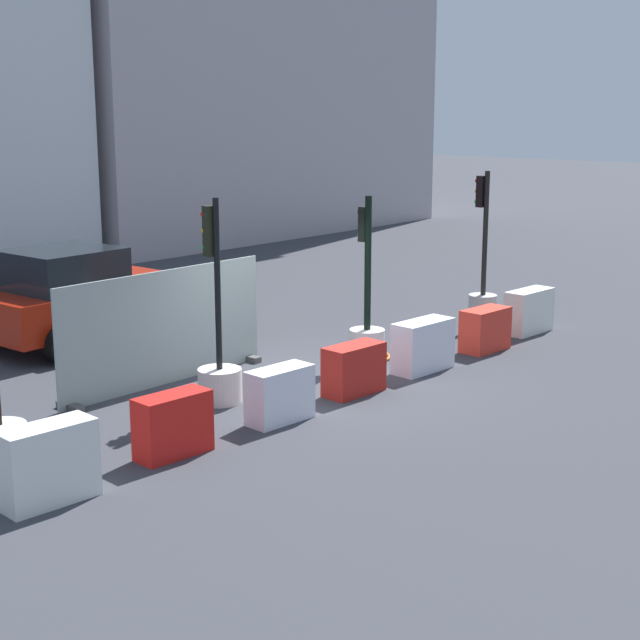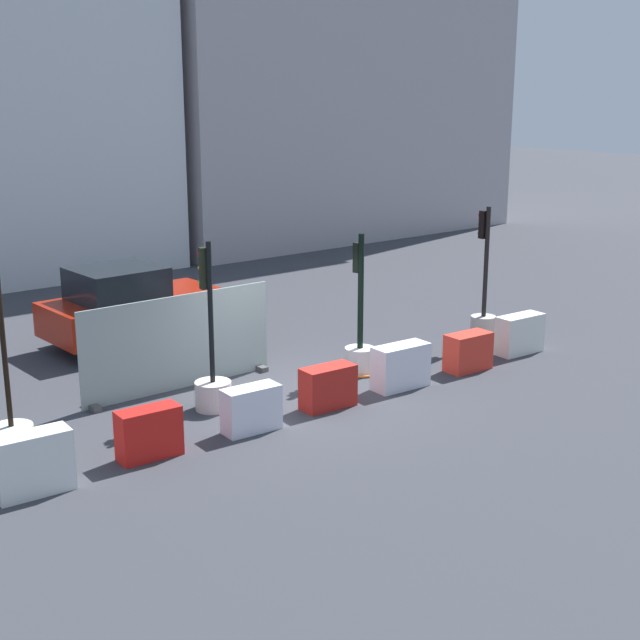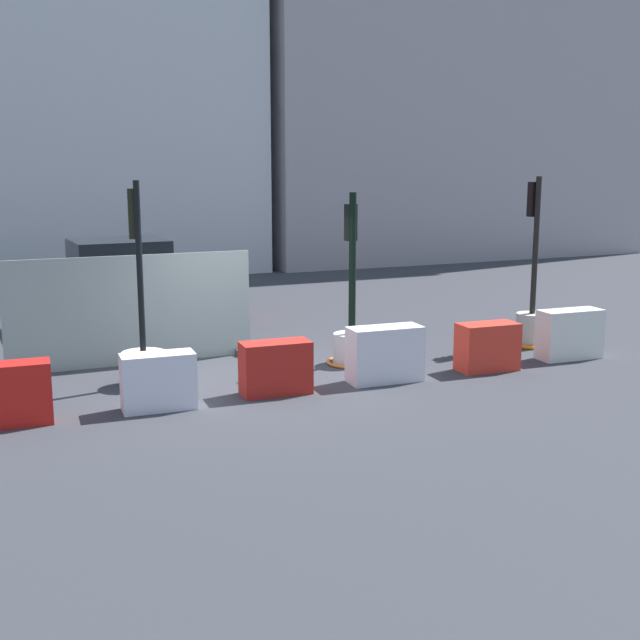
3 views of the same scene
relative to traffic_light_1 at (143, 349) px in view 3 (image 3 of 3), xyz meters
The scene contains 14 objects.
ground_plane 1.80m from the traffic_light_1, 11.28° to the right, with size 120.00×120.00×0.00m, color #383A41.
traffic_light_1 is the anchor object (origin of this frame).
traffic_light_2 3.45m from the traffic_light_1, ahead, with size 0.84×0.84×2.83m.
traffic_light_3 7.08m from the traffic_light_1, ahead, with size 0.83×0.83×3.07m.
construction_barrier_1 2.28m from the traffic_light_1, 147.82° to the right, with size 1.01×0.48×0.81m.
construction_barrier_2 1.31m from the traffic_light_1, 92.81° to the right, with size 1.01×0.48×0.77m.
construction_barrier_3 2.07m from the traffic_light_1, 36.96° to the right, with size 1.03×0.51×0.77m.
construction_barrier_4 3.65m from the traffic_light_1, 20.59° to the right, with size 1.16×0.54×0.85m.
construction_barrier_5 5.43m from the traffic_light_1, 14.42° to the right, with size 1.00×0.54×0.77m.
construction_barrier_6 7.13m from the traffic_light_1, 10.10° to the right, with size 1.14×0.51×0.85m.
car_red_compact 4.72m from the traffic_light_1, 80.11° to the left, with size 4.02×2.40×1.80m.
building_main_facade 17.50m from the traffic_light_1, 86.84° to the left, with size 11.39×9.18×15.83m.
building_corner_block 22.43m from the traffic_light_1, 48.17° to the left, with size 15.56×9.80×15.35m.
site_fence_panel 1.39m from the traffic_light_1, 84.90° to the left, with size 4.04×0.50×1.82m.
Camera 3 is at (-3.95, -11.31, 3.22)m, focal length 44.57 mm.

